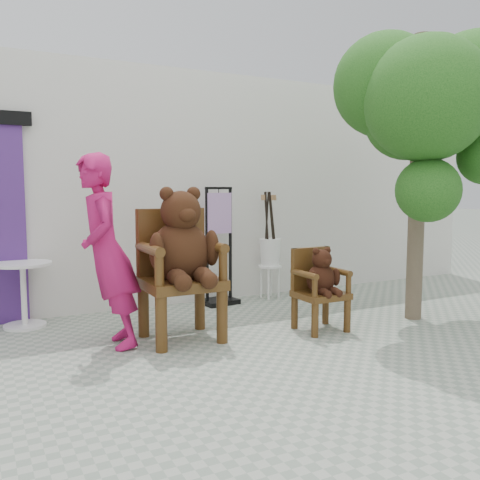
{
  "coord_description": "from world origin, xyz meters",
  "views": [
    {
      "loc": [
        -2.88,
        -3.53,
        1.49
      ],
      "look_at": [
        -0.41,
        1.22,
        0.95
      ],
      "focal_mm": 38.0,
      "sensor_mm": 36.0,
      "label": 1
    }
  ],
  "objects_px": {
    "cafe_table": "(23,287)",
    "tree": "(433,100)",
    "person": "(107,252)",
    "chair_small": "(320,281)",
    "stool_bucket": "(270,252)",
    "display_stand": "(219,259)",
    "chair_big": "(180,253)"
  },
  "relations": [
    {
      "from": "display_stand",
      "to": "tree",
      "type": "relative_size",
      "value": 0.48
    },
    {
      "from": "cafe_table",
      "to": "display_stand",
      "type": "height_order",
      "value": "display_stand"
    },
    {
      "from": "chair_small",
      "to": "chair_big",
      "type": "bearing_deg",
      "value": 165.84
    },
    {
      "from": "chair_big",
      "to": "chair_small",
      "type": "height_order",
      "value": "chair_big"
    },
    {
      "from": "person",
      "to": "stool_bucket",
      "type": "xyz_separation_m",
      "value": [
        2.45,
        1.17,
        -0.26
      ]
    },
    {
      "from": "cafe_table",
      "to": "person",
      "type": "bearing_deg",
      "value": -60.28
    },
    {
      "from": "chair_small",
      "to": "cafe_table",
      "type": "distance_m",
      "value": 3.17
    },
    {
      "from": "chair_small",
      "to": "person",
      "type": "bearing_deg",
      "value": 168.89
    },
    {
      "from": "chair_big",
      "to": "display_stand",
      "type": "relative_size",
      "value": 1.0
    },
    {
      "from": "chair_big",
      "to": "cafe_table",
      "type": "distance_m",
      "value": 1.85
    },
    {
      "from": "chair_big",
      "to": "display_stand",
      "type": "height_order",
      "value": "display_stand"
    },
    {
      "from": "chair_big",
      "to": "stool_bucket",
      "type": "relative_size",
      "value": 1.04
    },
    {
      "from": "cafe_table",
      "to": "tree",
      "type": "xyz_separation_m",
      "value": [
        3.95,
        -1.91,
        1.99
      ]
    },
    {
      "from": "person",
      "to": "cafe_table",
      "type": "distance_m",
      "value": 1.39
    },
    {
      "from": "person",
      "to": "display_stand",
      "type": "bearing_deg",
      "value": 128.57
    },
    {
      "from": "stool_bucket",
      "to": "display_stand",
      "type": "bearing_deg",
      "value": -179.75
    },
    {
      "from": "cafe_table",
      "to": "chair_small",
      "type": "bearing_deg",
      "value": -29.34
    },
    {
      "from": "chair_small",
      "to": "person",
      "type": "xyz_separation_m",
      "value": [
        -2.12,
        0.42,
        0.38
      ]
    },
    {
      "from": "chair_small",
      "to": "tree",
      "type": "xyz_separation_m",
      "value": [
        1.18,
        -0.35,
        1.9
      ]
    },
    {
      "from": "chair_small",
      "to": "stool_bucket",
      "type": "height_order",
      "value": "stool_bucket"
    },
    {
      "from": "display_stand",
      "to": "chair_big",
      "type": "bearing_deg",
      "value": -137.51
    },
    {
      "from": "chair_big",
      "to": "display_stand",
      "type": "xyz_separation_m",
      "value": [
        0.99,
        1.23,
        -0.28
      ]
    },
    {
      "from": "person",
      "to": "tree",
      "type": "bearing_deg",
      "value": 80.76
    },
    {
      "from": "person",
      "to": "stool_bucket",
      "type": "bearing_deg",
      "value": 119.43
    },
    {
      "from": "cafe_table",
      "to": "tree",
      "type": "bearing_deg",
      "value": -25.8
    },
    {
      "from": "display_stand",
      "to": "stool_bucket",
      "type": "xyz_separation_m",
      "value": [
        0.76,
        0.0,
        0.06
      ]
    },
    {
      "from": "cafe_table",
      "to": "stool_bucket",
      "type": "distance_m",
      "value": 3.11
    },
    {
      "from": "chair_big",
      "to": "stool_bucket",
      "type": "bearing_deg",
      "value": 35.0
    },
    {
      "from": "display_stand",
      "to": "stool_bucket",
      "type": "distance_m",
      "value": 0.77
    },
    {
      "from": "chair_small",
      "to": "tree",
      "type": "relative_size",
      "value": 0.28
    },
    {
      "from": "person",
      "to": "display_stand",
      "type": "relative_size",
      "value": 1.19
    },
    {
      "from": "person",
      "to": "stool_bucket",
      "type": "relative_size",
      "value": 1.24
    }
  ]
}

